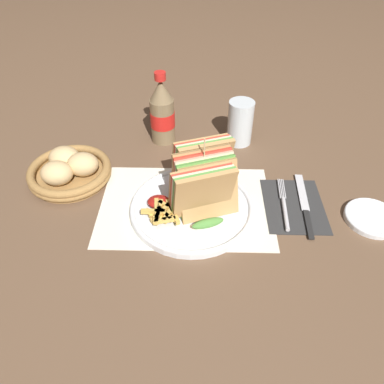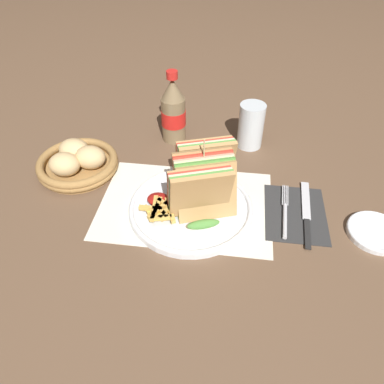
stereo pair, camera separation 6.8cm
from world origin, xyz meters
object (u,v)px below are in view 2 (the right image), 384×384
Objects in this scene: club_sandwich at (203,180)px; knife at (306,214)px; fork at (285,215)px; coke_bottle_near at (173,112)px; bread_basket at (77,162)px; plate_main at (191,208)px; side_saucer at (376,232)px; glass_near at (251,126)px.

knife is (0.23, 0.00, -0.07)m from club_sandwich.
club_sandwich is 1.34× the size of fork.
coke_bottle_near is at bearing 145.43° from knife.
coke_bottle_near is at bearing 39.41° from bread_basket.
side_saucer is at bearing -2.60° from plate_main.
coke_bottle_near is at bearing 106.78° from plate_main.
club_sandwich reaches higher than bread_basket.
plate_main is 1.63× the size of fork.
club_sandwich reaches higher than fork.
bread_basket is (-0.22, -0.18, -0.06)m from coke_bottle_near.
fork is at bearing -73.02° from glass_near.
bread_basket is at bearing -157.95° from glass_near.
bread_basket is (-0.43, -0.17, -0.04)m from glass_near.
bread_basket is at bearing 169.67° from side_saucer.
glass_near is at bearing -1.24° from coke_bottle_near.
coke_bottle_near reaches higher than glass_near.
fork is (0.19, -0.01, -0.07)m from club_sandwich.
fork is 0.85× the size of coke_bottle_near.
plate_main is 0.21m from fork.
glass_near is (0.12, 0.28, 0.05)m from plate_main.
knife is 0.44m from coke_bottle_near.
glass_near is (-0.08, 0.28, 0.05)m from fork.
bread_basket is 0.71m from side_saucer.
knife is 0.30m from glass_near.
fork is at bearing -11.42° from bread_basket.
glass_near is (0.10, 0.26, -0.02)m from club_sandwich.
glass_near is 0.41m from side_saucer.
coke_bottle_near is at bearing 147.71° from side_saucer.
plate_main is 2.26× the size of glass_near.
club_sandwich is 0.34m from bread_basket.
plate_main is 0.08m from club_sandwich.
side_saucer is at bearing -10.33° from bread_basket.
plate_main is 1.30× the size of knife.
club_sandwich is at bearing 38.57° from plate_main.
plate_main is at bearing -172.26° from knife.
side_saucer is at bearing -47.87° from glass_near.
plate_main reaches higher than knife.
glass_near is 0.46m from bread_basket.
knife is 1.79× the size of side_saucer.
side_saucer is (0.14, -0.04, 0.00)m from knife.
plate_main is at bearing -73.22° from coke_bottle_near.
club_sandwich is at bearing -15.49° from bread_basket.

